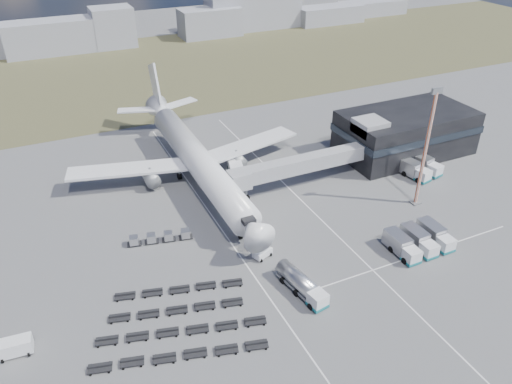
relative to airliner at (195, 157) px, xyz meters
name	(u,v)px	position (x,y,z in m)	size (l,w,h in m)	color
ground	(262,268)	(0.00, -32.38, -5.29)	(420.00, 420.00, 0.00)	#565659
grass_strip	(120,74)	(0.00, 77.62, -5.29)	(420.00, 90.00, 0.01)	#444129
lane_markings	(305,243)	(9.77, -29.38, -5.29)	(47.12, 110.00, 0.01)	silver
terminal	(405,132)	(47.77, -8.41, -0.04)	(30.40, 16.40, 11.00)	black
jet_bridge	(290,167)	(15.90, -11.95, -0.24)	(30.30, 3.80, 7.05)	#939399
airliner	(195,157)	(0.00, 0.00, 0.00)	(51.59, 64.53, 17.62)	white
fuel_tanker	(302,284)	(2.94, -40.02, -3.68)	(4.10, 10.25, 3.23)	white
pushback_tug	(262,253)	(1.28, -29.70, -4.56)	(3.22, 1.81, 1.46)	white
utility_van	(14,348)	(-37.09, -34.38, -4.09)	(4.56, 2.06, 2.41)	white
catering_truck	(235,168)	(8.14, -1.98, -3.67)	(4.59, 7.43, 3.18)	white
service_trucks_near	(419,240)	(26.47, -38.83, -3.66)	(9.87, 7.47, 3.00)	white
service_trucks_far	(419,167)	(44.16, -18.22, -3.58)	(7.95, 8.96, 3.15)	white
uld_row	(160,237)	(-13.04, -18.38, -4.36)	(11.31, 3.81, 1.56)	black
baggage_dollies	(178,322)	(-16.07, -38.25, -4.92)	(25.37, 19.58, 0.74)	black
floodlight_mast	(426,149)	(35.82, -27.22, 6.50)	(2.19, 1.82, 23.52)	#CE4E21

